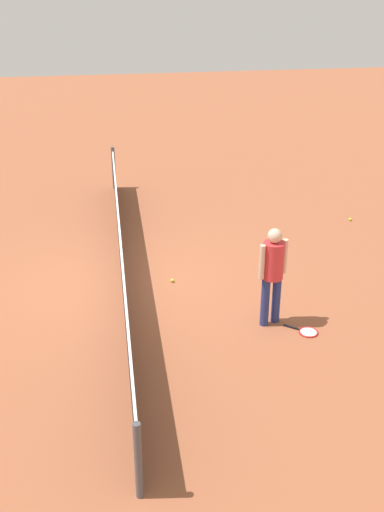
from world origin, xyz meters
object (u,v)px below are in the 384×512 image
object	(u,v)px
tennis_racket_near_player	(307,332)
tennis_ball_by_net	(172,280)
player_near_side	(273,269)
tennis_ball_midcourt	(350,219)

from	to	relation	value
tennis_racket_near_player	tennis_ball_by_net	distance (m)	2.77
player_near_side	tennis_ball_midcourt	xyz separation A→B (m)	(3.85, -2.83, -0.98)
player_near_side	tennis_ball_by_net	distance (m)	2.35
player_near_side	tennis_racket_near_player	xyz separation A→B (m)	(-0.36, -0.53, -1.00)
player_near_side	tennis_ball_by_net	xyz separation A→B (m)	(1.59, 1.44, -0.98)
tennis_ball_by_net	tennis_ball_midcourt	world-z (taller)	same
tennis_ball_midcourt	player_near_side	bearing A→B (deg)	143.64
tennis_ball_by_net	tennis_racket_near_player	bearing A→B (deg)	-134.69
tennis_ball_by_net	tennis_ball_midcourt	size ratio (longest dim) A/B	1.00
tennis_racket_near_player	tennis_ball_by_net	world-z (taller)	tennis_ball_by_net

